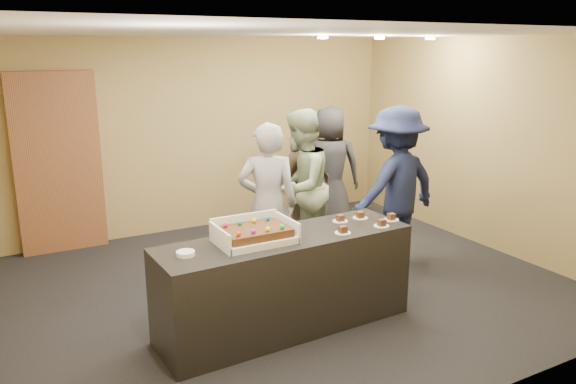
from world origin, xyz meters
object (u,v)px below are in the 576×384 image
object	(u,v)px
person_sage_man	(300,188)
person_brown_extra	(303,185)
person_navy_man	(396,186)
storage_cabinet	(58,163)
sheet_cake	(255,232)
serving_counter	(286,283)
person_dark_suit	(330,168)
cake_box	(254,236)
plate_stack	(186,253)
person_server_grey	(268,205)

from	to	relation	value
person_sage_man	person_brown_extra	xyz separation A→B (m)	(0.28, 0.41, -0.10)
person_navy_man	storage_cabinet	bearing A→B (deg)	-40.10
storage_cabinet	person_navy_man	distance (m)	4.22
sheet_cake	person_brown_extra	distance (m)	2.39
serving_counter	person_dark_suit	distance (m)	3.11
serving_counter	person_navy_man	xyz separation A→B (m)	(1.95, 0.84, 0.50)
sheet_cake	person_sage_man	xyz separation A→B (m)	(1.27, 1.41, -0.06)
cake_box	person_sage_man	xyz separation A→B (m)	(1.27, 1.38, -0.01)
sheet_cake	person_navy_man	bearing A→B (deg)	20.39
plate_stack	person_navy_man	bearing A→B (deg)	16.64
sheet_cake	person_server_grey	size ratio (longest dim) A/B	0.32
cake_box	person_dark_suit	world-z (taller)	person_dark_suit
person_brown_extra	serving_counter	bearing A→B (deg)	38.07
cake_box	storage_cabinet	bearing A→B (deg)	110.48
sheet_cake	person_navy_man	xyz separation A→B (m)	(2.26, 0.84, -0.04)
storage_cabinet	person_server_grey	bearing A→B (deg)	-50.29
storage_cabinet	person_dark_suit	size ratio (longest dim) A/B	1.29
cake_box	plate_stack	distance (m)	0.65
storage_cabinet	cake_box	distance (m)	3.44
serving_counter	sheet_cake	size ratio (longest dim) A/B	4.17
plate_stack	sheet_cake	bearing A→B (deg)	2.44
person_sage_man	person_navy_man	world-z (taller)	person_navy_man
serving_counter	storage_cabinet	xyz separation A→B (m)	(-1.51, 3.24, 0.69)
storage_cabinet	cake_box	bearing A→B (deg)	-69.52
person_navy_man	person_server_grey	bearing A→B (deg)	-11.78
storage_cabinet	person_sage_man	distance (m)	3.09
cake_box	person_sage_man	bearing A→B (deg)	47.44
person_server_grey	cake_box	bearing A→B (deg)	81.40
serving_counter	storage_cabinet	bearing A→B (deg)	112.81
sheet_cake	person_dark_suit	size ratio (longest dim) A/B	0.32
sheet_cake	person_brown_extra	bearing A→B (deg)	49.67
person_sage_man	person_dark_suit	size ratio (longest dim) A/B	1.05
person_server_grey	person_navy_man	world-z (taller)	person_navy_man
plate_stack	storage_cabinet	bearing A→B (deg)	99.68
cake_box	person_sage_man	world-z (taller)	person_sage_man
serving_counter	person_server_grey	size ratio (longest dim) A/B	1.33
serving_counter	plate_stack	bearing A→B (deg)	179.51
serving_counter	plate_stack	size ratio (longest dim) A/B	15.66
cake_box	person_brown_extra	bearing A→B (deg)	49.29
storage_cabinet	person_sage_man	size ratio (longest dim) A/B	1.22
sheet_cake	person_brown_extra	size ratio (longest dim) A/B	0.34
storage_cabinet	person_brown_extra	distance (m)	3.11
sheet_cake	plate_stack	xyz separation A→B (m)	(-0.64, -0.03, -0.08)
plate_stack	person_sage_man	bearing A→B (deg)	36.85
serving_counter	person_navy_man	size ratio (longest dim) A/B	1.26
person_navy_man	person_dark_suit	bearing A→B (deg)	-96.71
person_server_grey	sheet_cake	bearing A→B (deg)	82.02
serving_counter	storage_cabinet	size ratio (longest dim) A/B	1.05
person_sage_man	serving_counter	bearing A→B (deg)	16.91
plate_stack	person_brown_extra	world-z (taller)	person_brown_extra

